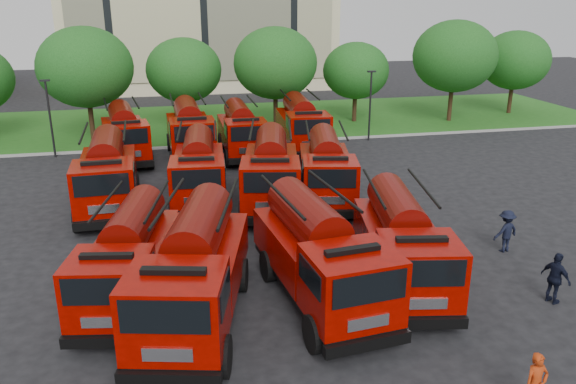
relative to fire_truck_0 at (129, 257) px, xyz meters
name	(u,v)px	position (x,y,z in m)	size (l,w,h in m)	color
ground	(239,250)	(4.18, 3.20, -1.61)	(140.00, 140.00, 0.00)	black
lawn	(198,123)	(4.18, 29.20, -1.55)	(70.00, 16.00, 0.12)	#1A5416
curb	(206,145)	(4.18, 21.10, -1.54)	(70.00, 0.30, 0.14)	gray
tree_2	(85,67)	(-3.82, 24.70, 3.75)	(6.72, 6.72, 8.22)	#382314
tree_3	(184,70)	(3.18, 27.20, 3.08)	(5.88, 5.88, 7.19)	#382314
tree_4	(275,63)	(10.18, 25.70, 3.61)	(6.55, 6.55, 8.01)	#382314
tree_5	(356,71)	(17.18, 26.70, 2.74)	(5.46, 5.46, 6.68)	#382314
tree_6	(455,56)	(25.18, 25.20, 3.88)	(6.89, 6.89, 8.42)	#382314
tree_7	(515,60)	(32.18, 27.20, 3.21)	(6.05, 6.05, 7.39)	#382314
lamp_post_0	(50,114)	(-5.82, 20.40, 1.29)	(0.60, 0.25, 5.11)	black
lamp_post_1	(370,101)	(16.18, 20.40, 1.29)	(0.60, 0.25, 5.11)	black
fire_truck_0	(129,257)	(0.00, 0.00, 0.00)	(3.65, 7.34, 3.20)	black
fire_truck_1	(194,270)	(2.12, -1.84, 0.19)	(4.50, 8.27, 3.58)	black
fire_truck_2	(319,254)	(6.33, -1.45, 0.15)	(3.49, 7.92, 3.49)	black
fire_truck_3	(402,243)	(9.55, -0.98, 0.06)	(3.79, 7.61, 3.31)	black
fire_truck_4	(107,174)	(-1.47, 9.59, 0.19)	(3.12, 7.95, 3.57)	black
fire_truck_5	(199,169)	(3.02, 9.76, 0.10)	(3.22, 7.63, 3.39)	black
fire_truck_6	(271,171)	(6.52, 8.34, 0.19)	(4.16, 8.20, 3.56)	black
fire_truck_7	(326,169)	(9.43, 8.45, 0.10)	(4.06, 7.81, 3.39)	black
fire_truck_8	(125,134)	(-1.13, 18.75, 0.12)	(3.54, 7.81, 3.43)	black
fire_truck_9	(190,130)	(3.02, 18.48, 0.20)	(3.06, 7.95, 3.59)	black
fire_truck_10	(241,130)	(6.37, 18.23, 0.09)	(2.76, 7.42, 3.37)	black
fire_truck_11	(302,124)	(10.67, 18.88, 0.18)	(3.28, 7.96, 3.55)	black
firefighter_1	(341,319)	(6.74, -2.82, -1.61)	(0.82, 0.45, 1.68)	#A12D0C
firefighter_2	(551,302)	(14.19, -3.36, -1.61)	(1.09, 0.62, 1.85)	black
firefighter_3	(503,251)	(14.94, 0.77, -1.61)	(1.16, 0.60, 1.80)	black
firefighter_4	(143,234)	(0.19, 5.82, -1.61)	(0.83, 0.54, 1.70)	black
firefighter_5	(320,193)	(9.45, 9.62, -1.61)	(1.70, 0.73, 1.83)	black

